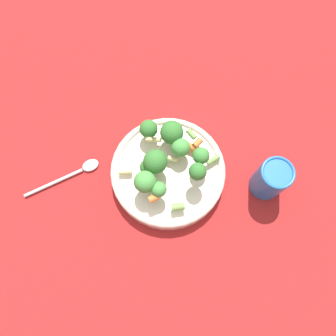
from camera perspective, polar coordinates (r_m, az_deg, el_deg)
ground_plane at (r=0.70m, az=0.00°, el=-1.16°), size 3.00×3.00×0.00m
bowl at (r=0.68m, az=0.00°, el=-0.68°), size 0.24×0.24×0.04m
pasta_salad at (r=0.63m, az=-0.63°, el=1.92°), size 0.18×0.20×0.07m
cup at (r=0.68m, az=17.50°, el=-1.62°), size 0.06×0.06×0.10m
spoon at (r=0.72m, az=-15.78°, el=-0.82°), size 0.10×0.15×0.01m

